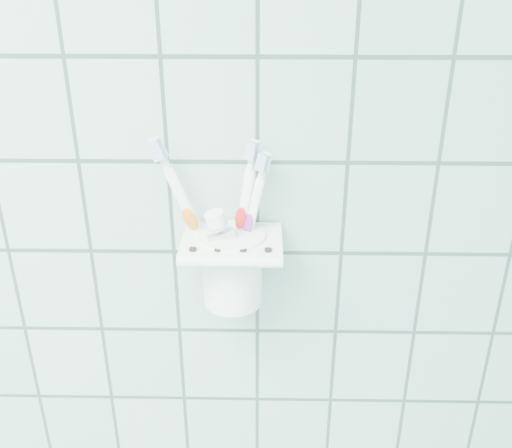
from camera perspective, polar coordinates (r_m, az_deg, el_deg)
holder_bracket at (r=0.70m, az=-2.39°, el=-1.99°), size 0.12×0.10×0.04m
cup at (r=0.72m, az=-2.38°, el=-4.17°), size 0.08×0.08×0.10m
toothbrush_pink at (r=0.69m, az=-3.22°, el=0.96°), size 0.08×0.02×0.22m
toothbrush_blue at (r=0.70m, az=-2.71°, el=0.56°), size 0.04×0.02×0.20m
toothbrush_orange at (r=0.70m, az=-2.31°, el=0.12°), size 0.05×0.02×0.19m
toothpaste_tube at (r=0.70m, az=-1.41°, el=-2.23°), size 0.06×0.03×0.13m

